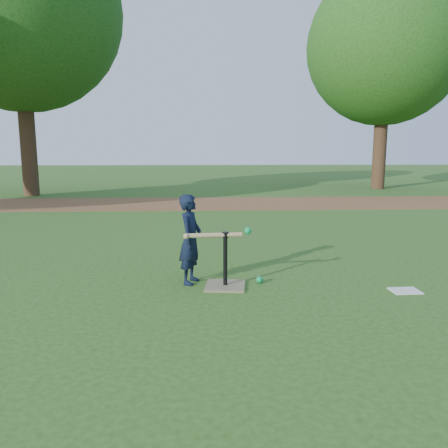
{
  "coord_description": "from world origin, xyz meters",
  "views": [
    {
      "loc": [
        -0.29,
        -4.74,
        1.48
      ],
      "look_at": [
        -0.06,
        0.18,
        0.65
      ],
      "focal_mm": 35.0,
      "sensor_mm": 36.0,
      "label": 1
    }
  ],
  "objects": [
    {
      "name": "dirt_strip",
      "position": [
        0.0,
        7.5,
        0.01
      ],
      "size": [
        24.0,
        3.0,
        0.01
      ],
      "primitive_type": "cube",
      "color": "brown",
      "rests_on": "ground"
    },
    {
      "name": "batting_tee",
      "position": [
        -0.06,
        -0.12,
        0.11
      ],
      "size": [
        0.48,
        0.48,
        0.61
      ],
      "color": "#7A6F4D",
      "rests_on": "ground"
    },
    {
      "name": "swing_action",
      "position": [
        -0.13,
        -0.13,
        0.59
      ],
      "size": [
        0.74,
        0.16,
        0.11
      ],
      "color": "tan",
      "rests_on": "ground"
    },
    {
      "name": "tree_left",
      "position": [
        -6.0,
        10.0,
        5.87
      ],
      "size": [
        6.4,
        6.4,
        9.08
      ],
      "color": "#382316",
      "rests_on": "ground"
    },
    {
      "name": "wiffle_ball_ground",
      "position": [
        0.33,
        -0.01,
        0.04
      ],
      "size": [
        0.08,
        0.08,
        0.08
      ],
      "primitive_type": "sphere",
      "color": "#0D964C",
      "rests_on": "ground"
    },
    {
      "name": "clipboard",
      "position": [
        1.85,
        -0.37,
        0.01
      ],
      "size": [
        0.31,
        0.24,
        0.01
      ],
      "primitive_type": "cube",
      "rotation": [
        0.0,
        0.0,
        0.04
      ],
      "color": "silver",
      "rests_on": "ground"
    },
    {
      "name": "ground",
      "position": [
        0.0,
        0.0,
        0.0
      ],
      "size": [
        80.0,
        80.0,
        0.0
      ],
      "primitive_type": "plane",
      "color": "#285116",
      "rests_on": "ground"
    },
    {
      "name": "child",
      "position": [
        -0.44,
        0.04,
        0.5
      ],
      "size": [
        0.33,
        0.42,
        1.01
      ],
      "primitive_type": "imported",
      "rotation": [
        0.0,
        0.0,
        1.28
      ],
      "color": "black",
      "rests_on": "ground"
    },
    {
      "name": "tree_right",
      "position": [
        6.5,
        12.0,
        5.29
      ],
      "size": [
        5.8,
        5.8,
        8.21
      ],
      "color": "#382316",
      "rests_on": "ground"
    }
  ]
}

